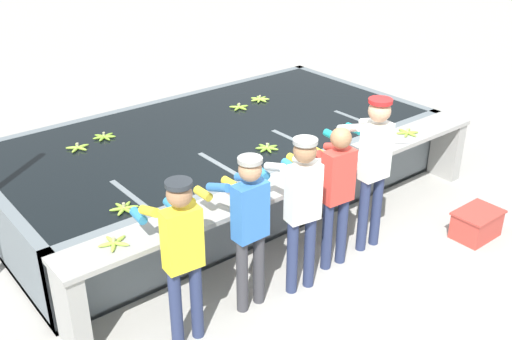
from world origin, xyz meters
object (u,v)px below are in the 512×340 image
object	(u,v)px
banana_bunch_floating_3	(124,208)
banana_bunch_ledge_2	(407,133)
worker_3	(335,186)
banana_bunch_ledge_0	(330,166)
worker_1	(248,219)
worker_4	(373,159)
banana_bunch_floating_0	(260,99)
knife_0	(392,142)
banana_bunch_floating_1	(267,148)
crate	(476,224)
banana_bunch_floating_5	(239,107)
worker_0	(181,247)
worker_2	(301,201)
banana_bunch_floating_4	(104,137)
banana_bunch_ledge_1	(114,243)
banana_bunch_floating_2	(78,148)

from	to	relation	value
banana_bunch_floating_3	banana_bunch_ledge_2	world-z (taller)	banana_bunch_ledge_2
worker_3	banana_bunch_ledge_0	bearing A→B (deg)	49.62
worker_1	banana_bunch_ledge_0	world-z (taller)	worker_1
worker_4	worker_1	bearing A→B (deg)	179.57
worker_3	banana_bunch_floating_3	bearing A→B (deg)	150.93
banana_bunch_floating_0	knife_0	bearing A→B (deg)	-82.97
banana_bunch_floating_1	crate	xyz separation A→B (m)	(1.51, -1.92, -0.70)
banana_bunch_floating_1	worker_3	bearing A→B (deg)	-96.89
banana_bunch_floating_5	banana_bunch_ledge_0	xyz separation A→B (m)	(-0.36, -2.10, 0.00)
worker_0	worker_4	size ratio (longest dim) A/B	0.92
worker_0	crate	bearing A→B (deg)	-10.71
banana_bunch_floating_0	banana_bunch_floating_3	size ratio (longest dim) A/B	1.00
worker_2	banana_bunch_floating_4	bearing A→B (deg)	102.59
worker_2	banana_bunch_ledge_0	distance (m)	1.06
banana_bunch_ledge_1	banana_bunch_floating_3	bearing A→B (deg)	54.46
banana_bunch_ledge_0	banana_bunch_floating_4	bearing A→B (deg)	123.93
worker_4	banana_bunch_floating_1	bearing A→B (deg)	107.77
knife_0	worker_2	bearing A→B (deg)	-165.04
worker_2	banana_bunch_floating_0	size ratio (longest dim) A/B	5.77
worker_2	knife_0	world-z (taller)	worker_2
banana_bunch_floating_0	banana_bunch_ledge_0	world-z (taller)	banana_bunch_ledge_0
banana_bunch_floating_5	worker_4	bearing A→B (deg)	-94.14
banana_bunch_floating_0	banana_bunch_ledge_0	xyz separation A→B (m)	(-0.79, -2.18, 0.00)
banana_bunch_floating_5	banana_bunch_ledge_1	world-z (taller)	banana_bunch_ledge_1
banana_bunch_floating_3	knife_0	distance (m)	3.30
banana_bunch_floating_4	knife_0	world-z (taller)	banana_bunch_floating_4
banana_bunch_floating_2	banana_bunch_floating_3	xyz separation A→B (m)	(-0.25, -1.63, -0.00)
worker_4	banana_bunch_floating_3	size ratio (longest dim) A/B	6.13
banana_bunch_floating_5	banana_bunch_ledge_1	distance (m)	3.54
worker_1	worker_0	bearing A→B (deg)	-177.96
worker_3	banana_bunch_ledge_0	distance (m)	0.58
banana_bunch_floating_1	banana_bunch_floating_3	bearing A→B (deg)	-173.28
worker_0	banana_bunch_ledge_0	size ratio (longest dim) A/B	5.61
crate	banana_bunch_floating_0	bearing A→B (deg)	98.61
banana_bunch_floating_2	crate	world-z (taller)	banana_bunch_floating_2
worker_0	knife_0	distance (m)	3.29
worker_1	banana_bunch_ledge_2	distance (m)	2.94
worker_3	banana_bunch_floating_4	size ratio (longest dim) A/B	5.57
banana_bunch_floating_2	banana_bunch_floating_1	bearing A→B (deg)	-39.11
banana_bunch_floating_4	banana_bunch_ledge_1	xyz separation A→B (m)	(-1.00, -2.23, 0.00)
worker_2	banana_bunch_floating_3	world-z (taller)	worker_2
worker_0	banana_bunch_ledge_2	size ratio (longest dim) A/B	5.63
banana_bunch_floating_4	banana_bunch_ledge_0	distance (m)	2.78
worker_2	banana_bunch_floating_4	distance (m)	2.91
banana_bunch_floating_1	banana_bunch_floating_5	bearing A→B (deg)	65.83
worker_0	worker_2	distance (m)	1.28
worker_0	crate	world-z (taller)	worker_0
banana_bunch_ledge_1	crate	distance (m)	4.08
knife_0	banana_bunch_floating_1	bearing A→B (deg)	147.93
worker_2	knife_0	xyz separation A→B (m)	(1.98, 0.53, -0.12)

